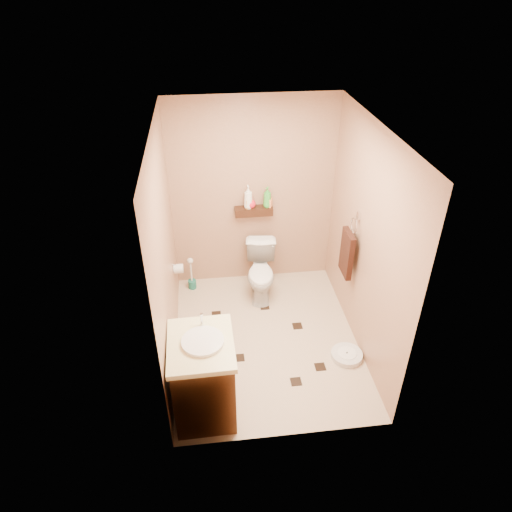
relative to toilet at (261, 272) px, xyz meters
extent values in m
plane|color=#C9AE93|center=(-0.05, -0.83, -0.34)|extent=(2.50, 2.50, 0.00)
cube|color=#A6795F|center=(-0.05, 0.42, 0.86)|extent=(2.00, 0.04, 2.40)
cube|color=#A6795F|center=(-0.05, -2.08, 0.86)|extent=(2.00, 0.04, 2.40)
cube|color=#A6795F|center=(-1.05, -0.83, 0.86)|extent=(0.04, 2.50, 2.40)
cube|color=#A6795F|center=(0.95, -0.83, 0.86)|extent=(0.04, 2.50, 2.40)
cube|color=silver|center=(-0.05, -0.83, 2.06)|extent=(2.00, 2.50, 0.02)
cube|color=#3C1A10|center=(-0.05, 0.34, 0.68)|extent=(0.46, 0.14, 0.10)
cube|color=black|center=(-0.38, -1.09, -0.33)|extent=(0.11, 0.11, 0.01)
cube|color=black|center=(0.34, -0.66, -0.33)|extent=(0.11, 0.11, 0.01)
cube|color=black|center=(0.16, -1.48, -0.33)|extent=(0.11, 0.11, 0.01)
cube|color=black|center=(-0.59, -0.34, -0.33)|extent=(0.11, 0.11, 0.01)
cube|color=black|center=(0.45, -1.32, -0.33)|extent=(0.11, 0.11, 0.01)
cube|color=black|center=(0.01, -0.27, -0.33)|extent=(0.11, 0.11, 0.01)
imported|color=white|center=(0.00, 0.00, 0.00)|extent=(0.45, 0.70, 0.67)
cube|color=brown|center=(-0.75, -1.69, 0.06)|extent=(0.54, 0.66, 0.79)
cube|color=beige|center=(-0.75, -1.69, 0.48)|extent=(0.58, 0.70, 0.05)
cylinder|color=silver|center=(-0.73, -1.69, 0.51)|extent=(0.37, 0.37, 0.05)
cylinder|color=silver|center=(-0.73, -1.47, 0.58)|extent=(0.03, 0.03, 0.12)
cylinder|color=silver|center=(0.77, -1.22, -0.31)|extent=(0.38, 0.38, 0.06)
cylinder|color=white|center=(0.77, -1.22, -0.27)|extent=(0.20, 0.20, 0.01)
cylinder|color=#196557|center=(-0.87, 0.24, -0.28)|extent=(0.11, 0.11, 0.12)
cylinder|color=silver|center=(-0.87, 0.24, -0.07)|extent=(0.02, 0.02, 0.33)
sphere|color=silver|center=(-0.87, 0.24, 0.09)|extent=(0.08, 0.08, 0.08)
cube|color=silver|center=(0.93, -0.58, 1.04)|extent=(0.03, 0.06, 0.08)
torus|color=silver|center=(0.90, -0.58, 0.92)|extent=(0.02, 0.19, 0.19)
cube|color=#34150F|center=(0.86, -0.58, 0.58)|extent=(0.06, 0.30, 0.52)
cylinder|color=silver|center=(-0.99, -0.18, 0.26)|extent=(0.11, 0.11, 0.11)
cylinder|color=silver|center=(-1.03, -0.18, 0.32)|extent=(0.04, 0.02, 0.02)
imported|color=white|center=(-0.12, 0.34, 0.87)|extent=(0.11, 0.11, 0.28)
imported|color=orange|center=(-0.12, 0.34, 0.82)|extent=(0.09, 0.09, 0.17)
imported|color=red|center=(-0.09, 0.34, 0.81)|extent=(0.16, 0.16, 0.15)
imported|color=green|center=(0.11, 0.34, 0.86)|extent=(0.14, 0.14, 0.26)
imported|color=#FF9254|center=(0.13, 0.34, 0.81)|extent=(0.10, 0.10, 0.16)
camera|label=1|loc=(-0.62, -4.59, 3.26)|focal=32.00mm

